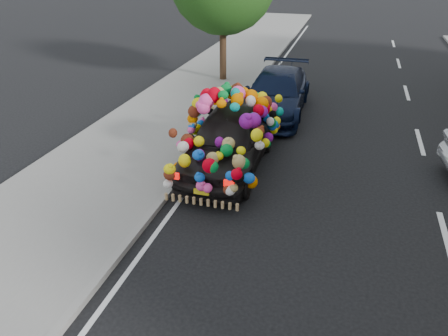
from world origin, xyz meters
name	(u,v)px	position (x,y,z in m)	size (l,w,h in m)	color
ground	(267,211)	(0.00, 0.00, 0.00)	(100.00, 100.00, 0.00)	black
sidewalk	(93,182)	(-4.30, 0.00, 0.06)	(4.00, 60.00, 0.12)	gray
kerb	(168,194)	(-2.35, 0.00, 0.07)	(0.15, 60.00, 0.13)	gray
lane_markings	(446,239)	(3.60, 0.00, 0.01)	(6.00, 50.00, 0.01)	silver
plush_art_car	(229,127)	(-1.40, 1.87, 1.11)	(2.18, 4.67, 2.17)	black
navy_sedan	(276,93)	(-0.97, 6.28, 0.71)	(1.98, 4.88, 1.42)	black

